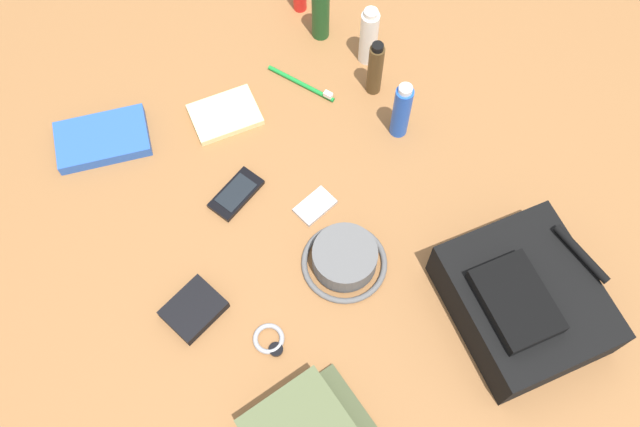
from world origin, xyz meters
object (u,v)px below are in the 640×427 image
object	(u,v)px
backpack	(524,300)
paperback_novel	(103,139)
media_player	(315,206)
bucket_hat	(345,259)
wallet	(194,309)
toothpaste_tube	(369,37)
shampoo_bottle	(321,12)
toothbrush	(305,85)
cell_phone	(236,194)
deodorant_spray	(402,111)
wristwatch	(270,340)
cologne_bottle	(375,69)
notepad	(225,115)

from	to	relation	value
backpack	paperback_novel	xyz separation A→B (m)	(-0.82, -0.49, -0.05)
media_player	bucket_hat	bearing A→B (deg)	-9.84
bucket_hat	media_player	xyz separation A→B (m)	(-0.14, 0.02, -0.02)
bucket_hat	wallet	size ratio (longest dim) A/B	1.60
bucket_hat	toothpaste_tube	bearing A→B (deg)	138.43
shampoo_bottle	toothbrush	distance (m)	0.18
toothpaste_tube	cell_phone	distance (m)	0.48
shampoo_bottle	deodorant_spray	world-z (taller)	deodorant_spray
wristwatch	toothbrush	distance (m)	0.61
cell_phone	wallet	size ratio (longest dim) A/B	1.21
cell_phone	media_player	distance (m)	0.17
bucket_hat	shampoo_bottle	bearing A→B (deg)	149.72
toothpaste_tube	wallet	bearing A→B (deg)	-64.74
cologne_bottle	deodorant_spray	world-z (taller)	deodorant_spray
wristwatch	media_player	bearing A→B (deg)	128.54
wristwatch	notepad	bearing A→B (deg)	157.86
paperback_novel	media_player	size ratio (longest dim) A/B	2.55
deodorant_spray	wristwatch	size ratio (longest dim) A/B	2.27
bucket_hat	cell_phone	bearing A→B (deg)	-159.52
shampoo_bottle	cell_phone	xyz separation A→B (m)	(0.26, -0.40, -0.07)
media_player	wallet	distance (m)	0.33
wristwatch	toothbrush	size ratio (longest dim) A/B	0.42
media_player	cologne_bottle	bearing A→B (deg)	121.57
cologne_bottle	wristwatch	bearing A→B (deg)	-55.12
shampoo_bottle	toothbrush	size ratio (longest dim) A/B	0.93
backpack	wallet	world-z (taller)	backpack
backpack	cell_phone	world-z (taller)	backpack
toothpaste_tube	paperback_novel	xyz separation A→B (m)	(-0.15, -0.62, -0.06)
bucket_hat	wallet	distance (m)	0.32
cologne_bottle	media_player	distance (m)	0.34
cell_phone	wristwatch	world-z (taller)	cell_phone
deodorant_spray	media_player	distance (m)	0.28
bucket_hat	toothbrush	world-z (taller)	bucket_hat
toothpaste_tube	cologne_bottle	xyz separation A→B (m)	(0.08, -0.04, -0.00)
cell_phone	paperback_novel	bearing A→B (deg)	-148.65
toothpaste_tube	wallet	xyz separation A→B (m)	(0.31, -0.66, -0.07)
deodorant_spray	paperback_novel	bearing A→B (deg)	-122.18
backpack	wallet	xyz separation A→B (m)	(-0.36, -0.53, -0.05)
notepad	cell_phone	bearing A→B (deg)	-13.20
paperback_novel	media_player	distance (m)	0.50
cell_phone	toothbrush	world-z (taller)	toothbrush
cologne_bottle	shampoo_bottle	bearing A→B (deg)	-178.10
shampoo_bottle	paperback_novel	distance (m)	0.58
bucket_hat	wristwatch	xyz separation A→B (m)	(0.05, -0.21, -0.02)
wristwatch	toothpaste_tube	bearing A→B (deg)	128.22
shampoo_bottle	media_player	distance (m)	0.48
bucket_hat	toothpaste_tube	xyz separation A→B (m)	(-0.40, 0.35, 0.05)
notepad	shampoo_bottle	bearing A→B (deg)	114.62
shampoo_bottle	notepad	world-z (taller)	shampoo_bottle
backpack	wristwatch	world-z (taller)	backpack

